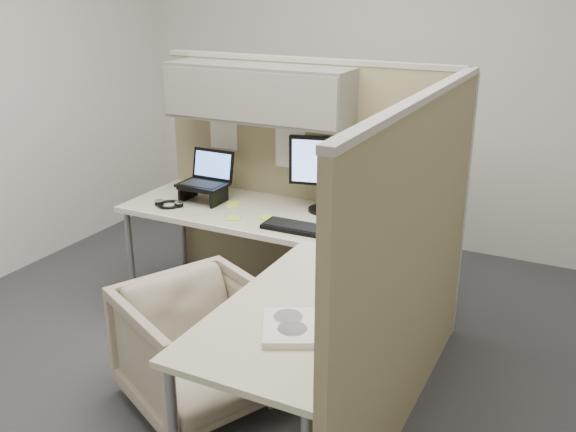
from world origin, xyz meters
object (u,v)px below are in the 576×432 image
at_px(desk, 282,252).
at_px(office_chair, 199,342).
at_px(monitor_left, 325,168).
at_px(keyboard, 305,229).

relative_size(desk, office_chair, 2.83).
xyz_separation_m(monitor_left, keyboard, (0.04, -0.36, -0.26)).
distance_m(office_chair, monitor_left, 1.31).
xyz_separation_m(desk, office_chair, (-0.20, -0.52, -0.33)).
relative_size(desk, monitor_left, 4.29).
height_order(desk, office_chair, desk).
bearing_deg(monitor_left, office_chair, -113.05).
relative_size(desk, keyboard, 4.06).
relative_size(office_chair, keyboard, 1.43).
distance_m(desk, office_chair, 0.65).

